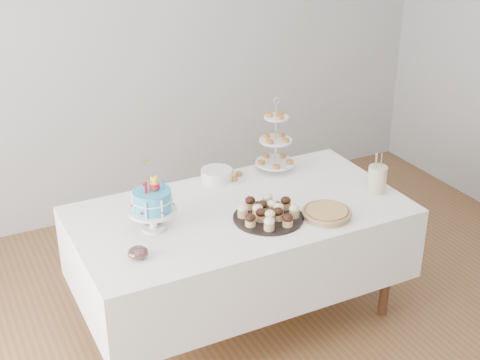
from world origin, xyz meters
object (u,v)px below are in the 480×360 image
cupcake_tray (268,212)px  tiered_stand (276,141)px  jam_bowl_b (152,219)px  table (240,243)px  pastry_plate (229,176)px  utensil_pitcher (377,178)px  birthday_cake (153,212)px  pie (327,213)px  jam_bowl_a (138,253)px  plate_stack (217,175)px

cupcake_tray → tiered_stand: tiered_stand is taller
jam_bowl_b → table: bearing=-6.5°
pastry_plate → cupcake_tray: bearing=-93.4°
cupcake_tray → utensil_pitcher: size_ratio=1.58×
birthday_cake → jam_bowl_b: (0.01, 0.06, -0.08)m
table → pastry_plate: (0.12, 0.40, 0.24)m
pie → birthday_cake: bearing=161.6°
jam_bowl_b → utensil_pitcher: 1.38m
jam_bowl_a → birthday_cake: bearing=54.2°
birthday_cake → utensil_pitcher: 1.38m
pie → plate_stack: 0.79m
cupcake_tray → plate_stack: 0.58m
cupcake_tray → pastry_plate: size_ratio=1.75×
pastry_plate → table: bearing=-107.1°
table → plate_stack: bearing=84.6°
pie → jam_bowl_a: jam_bowl_a is taller
pie → tiered_stand: (0.05, 0.68, 0.18)m
table → birthday_cake: bearing=-179.9°
table → pastry_plate: bearing=72.9°
pie → pastry_plate: (-0.27, 0.71, -0.01)m
table → utensil_pitcher: size_ratio=7.61×
plate_stack → jam_bowl_b: 0.65m
tiered_stand → utensil_pitcher: bearing=-53.9°
jam_bowl_a → table: bearing=18.8°
table → jam_bowl_a: (-0.70, -0.24, 0.26)m
pie → jam_bowl_b: (-0.91, 0.36, 0.01)m
pastry_plate → jam_bowl_b: bearing=-151.8°
pastry_plate → jam_bowl_b: 0.72m
tiered_stand → birthday_cake: bearing=-158.9°
pie → utensil_pitcher: 0.47m
birthday_cake → utensil_pitcher: birthday_cake is taller
cupcake_tray → utensil_pitcher: utensil_pitcher is taller
cupcake_tray → pastry_plate: (0.03, 0.58, -0.03)m
pie → pastry_plate: pie is taller
jam_bowl_b → utensil_pitcher: utensil_pitcher is taller
plate_stack → utensil_pitcher: utensil_pitcher is taller
cupcake_tray → jam_bowl_a: size_ratio=3.72×
pie → jam_bowl_a: bearing=176.4°
tiered_stand → pastry_plate: (-0.32, 0.03, -0.19)m
tiered_stand → pastry_plate: bearing=175.2°
cupcake_tray → utensil_pitcher: 0.75m
utensil_pitcher → jam_bowl_b: bearing=145.9°
cupcake_tray → jam_bowl_a: bearing=-175.6°
pastry_plate → jam_bowl_b: (-0.64, -0.34, 0.02)m
birthday_cake → pie: 0.97m
tiered_stand → plate_stack: (-0.40, 0.03, -0.17)m
pastry_plate → birthday_cake: bearing=-148.4°
birthday_cake → pie: (0.92, -0.31, -0.09)m
pie → jam_bowl_a: (-1.09, 0.07, 0.00)m
birthday_cake → jam_bowl_a: (-0.17, -0.24, -0.08)m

